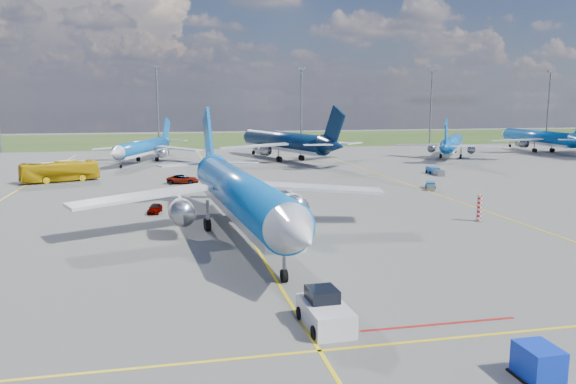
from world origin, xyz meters
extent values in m
plane|color=#595957|center=(0.00, 0.00, 0.00)|extent=(400.00, 400.00, 0.00)
cube|color=#2D4719|center=(0.00, 150.00, 0.00)|extent=(400.00, 80.00, 0.01)
cube|color=yellow|center=(0.00, 30.00, 0.01)|extent=(0.25, 160.00, 0.02)
cube|color=yellow|center=(0.00, -20.00, 0.01)|extent=(60.00, 0.25, 0.02)
cube|color=yellow|center=(-30.00, 40.00, 0.01)|extent=(0.25, 120.00, 0.02)
cube|color=yellow|center=(30.00, 40.00, 0.01)|extent=(0.25, 120.00, 0.02)
cube|color=#A5140F|center=(8.00, -18.00, 0.01)|extent=(10.00, 0.25, 0.02)
cylinder|color=slate|center=(-10.00, 110.00, 11.00)|extent=(0.50, 0.50, 22.00)
cube|color=slate|center=(-10.00, 110.00, 22.30)|extent=(2.20, 0.50, 0.80)
cylinder|color=slate|center=(30.00, 110.00, 11.00)|extent=(0.50, 0.50, 22.00)
cube|color=slate|center=(30.00, 110.00, 22.30)|extent=(2.20, 0.50, 0.80)
cylinder|color=slate|center=(70.00, 110.00, 11.00)|extent=(0.50, 0.50, 22.00)
cube|color=slate|center=(70.00, 110.00, 22.30)|extent=(2.20, 0.50, 0.80)
cylinder|color=slate|center=(110.00, 110.00, 11.00)|extent=(0.50, 0.50, 22.00)
cube|color=slate|center=(110.00, 110.00, 22.30)|extent=(2.20, 0.50, 0.80)
cylinder|color=red|center=(26.00, 8.00, 1.50)|extent=(0.50, 0.50, 3.00)
cube|color=silver|center=(1.19, -16.92, 0.70)|extent=(2.58, 4.65, 1.41)
cube|color=black|center=(1.17, -16.27, 1.68)|extent=(1.82, 2.03, 0.98)
cube|color=slate|center=(1.07, -14.10, 0.60)|extent=(0.39, 2.61, 0.22)
cube|color=#0E31C6|center=(9.46, -25.19, 0.84)|extent=(1.69, 2.11, 1.68)
imported|color=gold|center=(-25.31, 50.65, 1.73)|extent=(12.61, 7.19, 3.45)
imported|color=#999999|center=(-9.40, 20.35, 0.57)|extent=(1.97, 3.56, 1.14)
imported|color=#999999|center=(-5.40, 44.19, 0.72)|extent=(5.55, 3.47, 1.43)
imported|color=#999999|center=(6.78, 24.73, 0.72)|extent=(4.05, 5.30, 1.43)
cube|color=#196197|center=(31.68, 31.38, 0.50)|extent=(2.16, 2.69, 1.00)
cube|color=slate|center=(30.68, 29.22, 0.41)|extent=(1.76, 2.12, 0.82)
cube|color=#174A8C|center=(-5.99, 47.08, 0.50)|extent=(1.71, 2.55, 0.99)
cube|color=slate|center=(-5.52, 44.78, 0.41)|extent=(1.43, 1.99, 0.81)
cube|color=#1A539F|center=(40.00, 47.43, 0.61)|extent=(1.76, 3.00, 1.23)
cube|color=slate|center=(39.80, 44.53, 0.50)|extent=(1.49, 2.32, 1.00)
camera|label=1|loc=(-7.60, -47.38, 13.28)|focal=35.00mm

